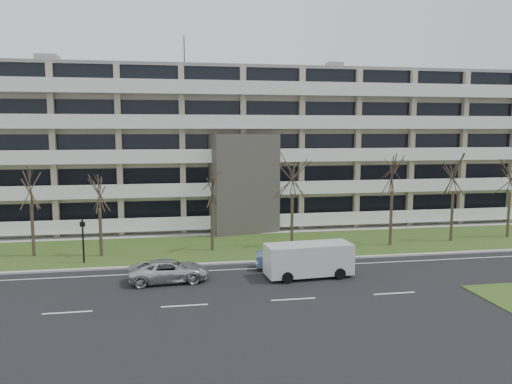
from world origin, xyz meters
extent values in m
plane|color=black|center=(0.00, 0.00, 0.00)|extent=(160.00, 160.00, 0.00)
cube|color=#2C4517|center=(0.00, 13.00, 0.03)|extent=(90.00, 10.00, 0.06)
cube|color=#B2B2AD|center=(0.00, 8.00, 0.06)|extent=(90.00, 0.35, 0.12)
cube|color=#B2B2AD|center=(0.00, 18.50, 0.04)|extent=(90.00, 2.00, 0.08)
cube|color=white|center=(0.00, 6.50, 0.01)|extent=(90.00, 0.12, 0.01)
cube|color=tan|center=(0.00, 25.50, 7.50)|extent=(60.00, 12.00, 15.00)
cube|color=gray|center=(0.00, 25.50, 15.15)|extent=(60.50, 12.50, 0.30)
cube|color=#4C4742|center=(0.00, 18.50, 4.50)|extent=(6.39, 3.69, 9.00)
cube|color=black|center=(0.00, 18.30, 2.00)|extent=(4.92, 1.19, 3.50)
cube|color=gray|center=(-18.00, 25.50, 15.90)|extent=(2.00, 2.00, 1.20)
cylinder|color=black|center=(-5.00, 25.50, 17.00)|extent=(0.10, 0.10, 3.50)
cube|color=black|center=(0.00, 19.48, 2.10)|extent=(58.00, 0.10, 1.80)
cube|color=white|center=(0.00, 18.80, 0.60)|extent=(58.00, 1.40, 0.22)
cube|color=white|center=(0.00, 18.15, 1.20)|extent=(58.00, 0.08, 1.00)
cube|color=black|center=(0.00, 19.48, 5.10)|extent=(58.00, 0.10, 1.80)
cube|color=white|center=(0.00, 18.80, 3.60)|extent=(58.00, 1.40, 0.22)
cube|color=white|center=(0.00, 18.15, 4.20)|extent=(58.00, 0.08, 1.00)
cube|color=black|center=(0.00, 19.48, 8.10)|extent=(58.00, 0.10, 1.80)
cube|color=white|center=(0.00, 18.80, 6.60)|extent=(58.00, 1.40, 0.22)
cube|color=white|center=(0.00, 18.15, 7.20)|extent=(58.00, 0.08, 1.00)
cube|color=black|center=(0.00, 19.48, 11.10)|extent=(58.00, 0.10, 1.80)
cube|color=white|center=(0.00, 18.80, 9.60)|extent=(58.00, 1.40, 0.22)
cube|color=white|center=(0.00, 18.15, 10.20)|extent=(58.00, 0.08, 1.00)
cube|color=black|center=(0.00, 19.48, 14.10)|extent=(58.00, 0.10, 1.80)
cube|color=white|center=(0.00, 18.80, 12.60)|extent=(58.00, 1.40, 0.22)
cube|color=white|center=(0.00, 18.15, 13.20)|extent=(58.00, 0.08, 1.00)
imported|color=silver|center=(-6.83, 4.53, 0.69)|extent=(5.09, 2.62, 1.37)
imported|color=#7FB0DD|center=(1.24, 5.95, 0.76)|extent=(4.81, 2.47, 1.51)
cube|color=silver|center=(2.01, 4.05, 1.18)|extent=(5.66, 2.45, 1.94)
cube|color=black|center=(2.01, 4.05, 1.74)|extent=(5.24, 2.27, 0.72)
cube|color=silver|center=(4.61, 4.24, 1.02)|extent=(0.50, 1.96, 1.23)
cylinder|color=black|center=(0.35, 2.90, 0.36)|extent=(0.73, 0.31, 0.72)
cylinder|color=black|center=(0.20, 4.94, 0.36)|extent=(0.73, 0.31, 0.72)
cylinder|color=black|center=(3.82, 3.16, 0.36)|extent=(0.73, 0.31, 0.72)
cylinder|color=black|center=(3.66, 5.20, 0.36)|extent=(0.73, 0.31, 0.72)
cylinder|color=black|center=(-12.76, 9.83, 1.57)|extent=(0.13, 0.13, 3.14)
cube|color=black|center=(-12.76, 9.83, 2.82)|extent=(0.36, 0.33, 0.33)
sphere|color=red|center=(-12.76, 9.83, 2.82)|extent=(0.15, 0.15, 0.15)
cylinder|color=#382B21|center=(-16.75, 12.45, 1.97)|extent=(0.24, 0.24, 3.94)
cylinder|color=#382B21|center=(-11.80, 11.64, 1.83)|extent=(0.24, 0.24, 3.65)
cylinder|color=#382B21|center=(-3.50, 11.98, 1.85)|extent=(0.24, 0.24, 3.70)
cylinder|color=#382B21|center=(2.89, 12.08, 2.16)|extent=(0.24, 0.24, 4.33)
cylinder|color=#382B21|center=(10.98, 11.36, 2.24)|extent=(0.24, 0.24, 4.48)
cylinder|color=#382B21|center=(16.73, 11.97, 2.12)|extent=(0.24, 0.24, 4.24)
cylinder|color=#382B21|center=(22.44, 12.49, 2.00)|extent=(0.24, 0.24, 4.01)
camera|label=1|loc=(-6.59, -26.07, 9.37)|focal=35.00mm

